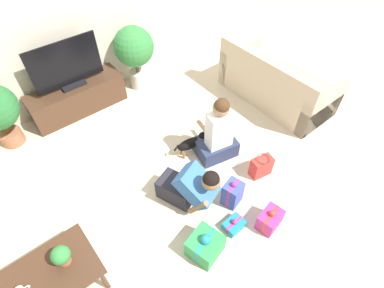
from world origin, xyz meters
name	(u,v)px	position (x,y,z in m)	size (l,w,h in m)	color
ground_plane	(178,202)	(0.00, 0.00, 0.00)	(16.00, 16.00, 0.00)	beige
wall_back	(58,21)	(0.00, 2.63, 1.30)	(8.40, 0.06, 2.60)	beige
sofa_right	(275,83)	(2.41, 0.60, 0.30)	(0.87, 1.81, 0.85)	#C6B293
coffee_table	(47,279)	(-1.52, -0.10, 0.41)	(0.89, 0.60, 0.46)	#472D1E
tv_console	(78,98)	(-0.16, 2.34, 0.23)	(1.43, 0.44, 0.47)	#472D1E
tv	(67,67)	(-0.16, 2.34, 0.78)	(1.01, 0.20, 0.71)	black
potted_plant_back_right	(134,50)	(0.91, 2.29, 0.69)	(0.63, 0.63, 1.06)	beige
person_kneeling	(190,187)	(0.11, -0.10, 0.33)	(0.54, 0.78, 0.75)	#23232D
person_sitting	(218,135)	(0.88, 0.28, 0.37)	(0.59, 0.55, 0.99)	#283351
dog	(193,142)	(0.65, 0.52, 0.19)	(0.53, 0.19, 0.29)	black
gift_box_a	(234,225)	(0.29, -0.66, 0.05)	(0.24, 0.18, 0.16)	teal
gift_box_b	(205,245)	(-0.15, -0.67, 0.13)	(0.40, 0.38, 0.34)	#2D934C
gift_box_c	(270,219)	(0.62, -0.89, 0.12)	(0.32, 0.25, 0.29)	#CC3389
gift_box_d	(232,193)	(0.51, -0.40, 0.17)	(0.26, 0.24, 0.39)	#3D51BC
gift_bag_a	(261,166)	(1.09, -0.33, 0.14)	(0.30, 0.20, 0.31)	red
tabletop_plant	(61,256)	(-1.33, -0.08, 0.58)	(0.17, 0.17, 0.22)	#A36042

